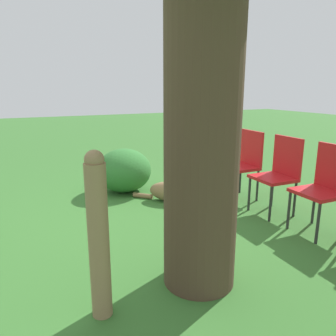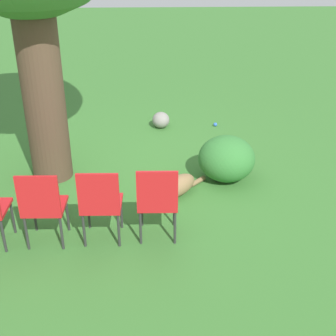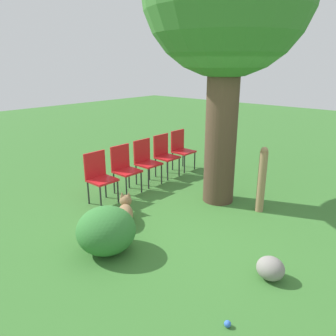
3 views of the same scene
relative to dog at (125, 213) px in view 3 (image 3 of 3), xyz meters
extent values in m
plane|color=#38702D|center=(0.78, 0.86, -0.15)|extent=(30.00, 30.00, 0.00)
cylinder|color=#4C3828|center=(0.66, 1.69, 1.24)|extent=(0.55, 0.55, 2.77)
ellipsoid|color=olive|center=(0.05, -0.05, -0.01)|extent=(0.62, 0.62, 0.27)
ellipsoid|color=silver|center=(-0.07, 0.07, -0.02)|extent=(0.31, 0.31, 0.16)
sphere|color=olive|center=(-0.21, 0.21, 0.07)|extent=(0.29, 0.29, 0.20)
cylinder|color=silver|center=(-0.29, 0.29, 0.06)|extent=(0.12, 0.12, 0.09)
cone|color=olive|center=(-0.25, 0.17, 0.20)|extent=(0.06, 0.06, 0.09)
cone|color=olive|center=(-0.17, 0.25, 0.20)|extent=(0.06, 0.06, 0.09)
cylinder|color=olive|center=(0.35, -0.35, -0.11)|extent=(0.24, 0.24, 0.06)
cylinder|color=#937551|center=(1.45, 1.75, 0.38)|extent=(0.13, 0.13, 1.05)
sphere|color=#937551|center=(1.45, 1.75, 0.92)|extent=(0.12, 0.12, 0.12)
cube|color=red|center=(-0.82, 0.22, 0.29)|extent=(0.43, 0.45, 0.04)
cube|color=red|center=(-1.01, 0.22, 0.54)|extent=(0.04, 0.44, 0.46)
cylinder|color=#2D2D2D|center=(-0.63, 0.40, 0.06)|extent=(0.03, 0.03, 0.42)
cylinder|color=#2D2D2D|center=(-0.64, 0.02, 0.06)|extent=(0.03, 0.03, 0.42)
cylinder|color=#2D2D2D|center=(-0.99, 0.41, 0.06)|extent=(0.03, 0.03, 0.42)
cylinder|color=#2D2D2D|center=(-1.00, 0.03, 0.06)|extent=(0.03, 0.03, 0.42)
cube|color=red|center=(-0.85, 0.84, 0.29)|extent=(0.43, 0.45, 0.04)
cube|color=red|center=(-1.04, 0.84, 0.54)|extent=(0.04, 0.44, 0.46)
cylinder|color=#2D2D2D|center=(-0.66, 1.02, 0.06)|extent=(0.03, 0.03, 0.42)
cylinder|color=#2D2D2D|center=(-0.67, 0.64, 0.06)|extent=(0.03, 0.03, 0.42)
cylinder|color=#2D2D2D|center=(-1.02, 1.03, 0.06)|extent=(0.03, 0.03, 0.42)
cylinder|color=#2D2D2D|center=(-1.03, 0.65, 0.06)|extent=(0.03, 0.03, 0.42)
cube|color=red|center=(-0.87, 1.45, 0.29)|extent=(0.43, 0.45, 0.04)
cube|color=red|center=(-1.07, 1.46, 0.54)|extent=(0.04, 0.44, 0.46)
cylinder|color=#2D2D2D|center=(-0.69, 1.64, 0.06)|extent=(0.03, 0.03, 0.42)
cylinder|color=#2D2D2D|center=(-0.70, 1.26, 0.06)|extent=(0.03, 0.03, 0.42)
cylinder|color=#2D2D2D|center=(-1.05, 1.65, 0.06)|extent=(0.03, 0.03, 0.42)
cylinder|color=#2D2D2D|center=(-1.06, 1.27, 0.06)|extent=(0.03, 0.03, 0.42)
cube|color=red|center=(-0.90, 2.07, 0.29)|extent=(0.43, 0.45, 0.04)
cube|color=red|center=(-1.10, 2.07, 0.54)|extent=(0.04, 0.44, 0.46)
cylinder|color=#2D2D2D|center=(-0.72, 2.26, 0.06)|extent=(0.03, 0.03, 0.42)
cylinder|color=#2D2D2D|center=(-0.73, 1.88, 0.06)|extent=(0.03, 0.03, 0.42)
cylinder|color=#2D2D2D|center=(-1.08, 2.26, 0.06)|extent=(0.03, 0.03, 0.42)
cylinder|color=#2D2D2D|center=(-1.09, 1.88, 0.06)|extent=(0.03, 0.03, 0.42)
cube|color=red|center=(-0.93, 2.69, 0.29)|extent=(0.43, 0.45, 0.04)
cube|color=red|center=(-1.13, 2.69, 0.54)|extent=(0.04, 0.44, 0.46)
cylinder|color=#2D2D2D|center=(-0.75, 2.87, 0.06)|extent=(0.03, 0.03, 0.42)
cylinder|color=#2D2D2D|center=(-0.76, 2.49, 0.06)|extent=(0.03, 0.03, 0.42)
cylinder|color=#2D2D2D|center=(-1.11, 2.88, 0.06)|extent=(0.03, 0.03, 0.42)
cylinder|color=#2D2D2D|center=(-1.12, 2.50, 0.06)|extent=(0.03, 0.03, 0.42)
sphere|color=blue|center=(2.40, -0.85, -0.11)|extent=(0.07, 0.07, 0.07)
ellipsoid|color=gray|center=(2.38, 0.12, -0.01)|extent=(0.33, 0.30, 0.28)
ellipsoid|color=#337533|center=(0.48, -0.75, 0.17)|extent=(0.78, 0.78, 0.63)
camera|label=1|loc=(1.87, 3.67, 1.34)|focal=35.00mm
camera|label=2|loc=(-5.26, 0.26, 3.04)|focal=50.00mm
camera|label=3|loc=(3.61, -3.13, 2.27)|focal=35.00mm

